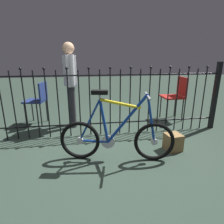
% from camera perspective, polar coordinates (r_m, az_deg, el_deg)
% --- Properties ---
extents(ground_plane, '(20.00, 20.00, 0.00)m').
position_cam_1_polar(ground_plane, '(2.72, 0.50, -12.52)').
color(ground_plane, '#2C3D32').
extents(iron_fence, '(4.04, 0.07, 1.22)m').
position_cam_1_polar(iron_fence, '(3.18, -2.38, 3.62)').
color(iron_fence, black).
rests_on(iron_fence, ground).
extents(bicycle, '(1.46, 0.44, 0.93)m').
position_cam_1_polar(bicycle, '(2.46, 1.40, -7.45)').
color(bicycle, black).
rests_on(bicycle, ground).
extents(chair_navy, '(0.45, 0.44, 0.83)m').
position_cam_1_polar(chair_navy, '(3.98, -21.17, 3.83)').
color(chair_navy, black).
rests_on(chair_navy, ground).
extents(chair_red, '(0.43, 0.42, 0.90)m').
position_cam_1_polar(chair_red, '(4.22, 18.70, 5.24)').
color(chair_red, black).
rests_on(chair_red, ground).
extents(person_visitor, '(0.26, 0.46, 1.55)m').
position_cam_1_polar(person_visitor, '(3.61, -12.44, 9.77)').
color(person_visitor, '#2D2D33').
rests_on(person_visitor, ground).
extents(display_crate, '(0.25, 0.25, 0.24)m').
position_cam_1_polar(display_crate, '(2.92, 17.81, -8.56)').
color(display_crate, olive).
rests_on(display_crate, ground).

